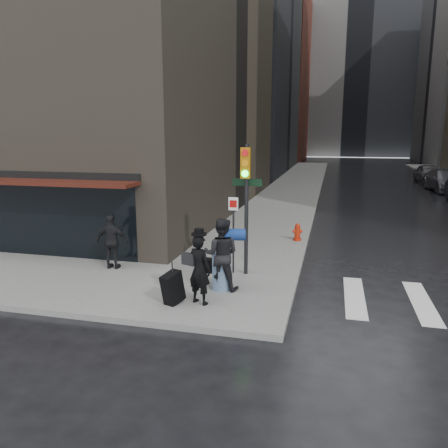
{
  "coord_description": "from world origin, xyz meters",
  "views": [
    {
      "loc": [
        2.81,
        -10.11,
        4.11
      ],
      "look_at": [
        -0.47,
        3.03,
        1.3
      ],
      "focal_mm": 35.0,
      "sensor_mm": 36.0,
      "label": 1
    }
  ],
  "objects_px": {
    "parked_car_3": "(445,181)",
    "parked_car_4": "(429,174)",
    "man_jeans": "(221,254)",
    "traffic_light": "(245,192)",
    "man_greycoat": "(112,241)",
    "man_overcoat": "(194,272)",
    "fire_hydrant": "(297,233)"
  },
  "relations": [
    {
      "from": "fire_hydrant",
      "to": "parked_car_3",
      "type": "height_order",
      "value": "parked_car_3"
    },
    {
      "from": "man_greycoat",
      "to": "parked_car_3",
      "type": "bearing_deg",
      "value": -123.69
    },
    {
      "from": "man_overcoat",
      "to": "man_jeans",
      "type": "xyz_separation_m",
      "value": [
        0.38,
        1.1,
        0.17
      ]
    },
    {
      "from": "traffic_light",
      "to": "parked_car_3",
      "type": "relative_size",
      "value": 0.7
    },
    {
      "from": "parked_car_4",
      "to": "traffic_light",
      "type": "bearing_deg",
      "value": -111.98
    },
    {
      "from": "man_jeans",
      "to": "man_greycoat",
      "type": "relative_size",
      "value": 1.13
    },
    {
      "from": "man_overcoat",
      "to": "fire_hydrant",
      "type": "height_order",
      "value": "man_overcoat"
    },
    {
      "from": "man_greycoat",
      "to": "parked_car_4",
      "type": "xyz_separation_m",
      "value": [
        14.13,
        28.6,
        -0.18
      ]
    },
    {
      "from": "parked_car_3",
      "to": "parked_car_4",
      "type": "distance_m",
      "value": 5.57
    },
    {
      "from": "traffic_light",
      "to": "fire_hydrant",
      "type": "height_order",
      "value": "traffic_light"
    },
    {
      "from": "man_jeans",
      "to": "traffic_light",
      "type": "relative_size",
      "value": 0.51
    },
    {
      "from": "traffic_light",
      "to": "parked_car_4",
      "type": "bearing_deg",
      "value": 69.03
    },
    {
      "from": "man_overcoat",
      "to": "man_jeans",
      "type": "height_order",
      "value": "man_jeans"
    },
    {
      "from": "man_overcoat",
      "to": "man_greycoat",
      "type": "xyz_separation_m",
      "value": [
        -3.2,
        2.04,
        0.06
      ]
    },
    {
      "from": "parked_car_3",
      "to": "parked_car_4",
      "type": "height_order",
      "value": "parked_car_4"
    },
    {
      "from": "man_jeans",
      "to": "fire_hydrant",
      "type": "height_order",
      "value": "man_jeans"
    },
    {
      "from": "man_overcoat",
      "to": "traffic_light",
      "type": "height_order",
      "value": "traffic_light"
    },
    {
      "from": "fire_hydrant",
      "to": "parked_car_4",
      "type": "height_order",
      "value": "parked_car_4"
    },
    {
      "from": "man_greycoat",
      "to": "traffic_light",
      "type": "height_order",
      "value": "traffic_light"
    },
    {
      "from": "man_overcoat",
      "to": "parked_car_3",
      "type": "relative_size",
      "value": 0.35
    },
    {
      "from": "parked_car_3",
      "to": "parked_car_4",
      "type": "bearing_deg",
      "value": 85.05
    },
    {
      "from": "man_greycoat",
      "to": "fire_hydrant",
      "type": "height_order",
      "value": "man_greycoat"
    },
    {
      "from": "traffic_light",
      "to": "parked_car_3",
      "type": "distance_m",
      "value": 24.91
    },
    {
      "from": "fire_hydrant",
      "to": "parked_car_3",
      "type": "relative_size",
      "value": 0.12
    },
    {
      "from": "traffic_light",
      "to": "fire_hydrant",
      "type": "distance_m",
      "value": 5.07
    },
    {
      "from": "man_greycoat",
      "to": "parked_car_3",
      "type": "relative_size",
      "value": 0.31
    },
    {
      "from": "traffic_light",
      "to": "man_greycoat",
      "type": "bearing_deg",
      "value": -175.37
    },
    {
      "from": "man_greycoat",
      "to": "traffic_light",
      "type": "xyz_separation_m",
      "value": [
        3.92,
        0.39,
        1.55
      ]
    },
    {
      "from": "man_jeans",
      "to": "fire_hydrant",
      "type": "distance_m",
      "value": 6.03
    },
    {
      "from": "man_greycoat",
      "to": "fire_hydrant",
      "type": "xyz_separation_m",
      "value": [
        5.06,
        4.86,
        -0.54
      ]
    },
    {
      "from": "man_jeans",
      "to": "traffic_light",
      "type": "height_order",
      "value": "traffic_light"
    },
    {
      "from": "fire_hydrant",
      "to": "parked_car_3",
      "type": "bearing_deg",
      "value": 63.38
    }
  ]
}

